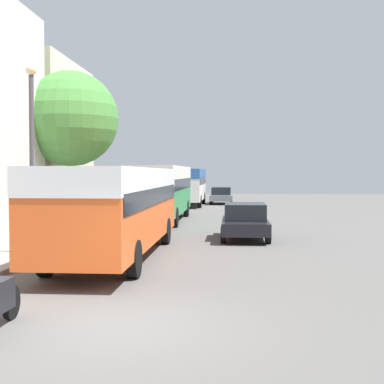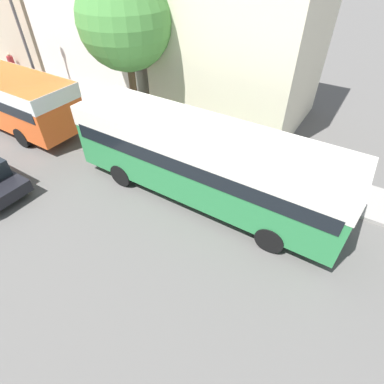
# 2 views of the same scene
# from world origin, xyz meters

# --- Properties ---
(building_midblock) EXTENTS (6.92, 8.21, 9.37)m
(building_midblock) POSITION_xyz_m (-9.66, 9.69, 4.68)
(building_midblock) COLOR silver
(building_midblock) RESTS_ON ground_plane
(building_far_terrace) EXTENTS (6.36, 7.49, 8.50)m
(building_far_terrace) POSITION_xyz_m (-9.38, 18.33, 4.25)
(building_far_terrace) COLOR beige
(building_far_terrace) RESTS_ON ground_plane
(bus_following) EXTENTS (2.58, 10.59, 3.09)m
(bus_following) POSITION_xyz_m (-1.96, 20.51, 2.01)
(bus_following) COLOR #2D8447
(bus_following) RESTS_ON ground_plane
(pedestrian_near_curb) EXTENTS (0.40, 0.40, 1.73)m
(pedestrian_near_curb) POSITION_xyz_m (-5.80, 2.47, 1.03)
(pedestrian_near_curb) COLOR #232838
(pedestrian_near_curb) RESTS_ON sidewalk
(street_tree) EXTENTS (4.28, 4.28, 7.16)m
(street_tree) POSITION_xyz_m (-5.21, 14.37, 5.15)
(street_tree) COLOR brown
(street_tree) RESTS_ON sidewalk
(lamp_post) EXTENTS (0.36, 0.36, 6.04)m
(lamp_post) POSITION_xyz_m (-4.35, 7.40, 3.73)
(lamp_post) COLOR #47474C
(lamp_post) RESTS_ON sidewalk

